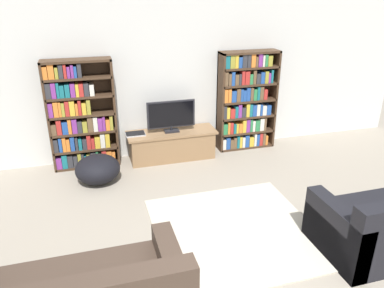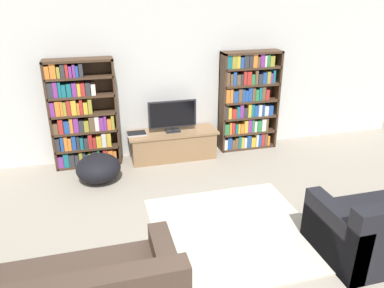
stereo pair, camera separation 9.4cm
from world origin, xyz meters
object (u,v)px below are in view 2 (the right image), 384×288
object	(u,v)px
bookshelf_right	(247,101)
tv_stand	(173,144)
bookshelf_left	(81,117)
television	(172,115)
beanbag_ottoman	(98,168)
laptop	(137,134)

from	to	relation	value
bookshelf_right	tv_stand	xyz separation A→B (m)	(-1.35, -0.12, -0.62)
bookshelf_right	bookshelf_left	bearing A→B (deg)	179.97
bookshelf_left	tv_stand	distance (m)	1.54
television	beanbag_ottoman	world-z (taller)	television
beanbag_ottoman	television	bearing A→B (deg)	22.24
tv_stand	laptop	size ratio (longest dim) A/B	4.71
tv_stand	television	bearing A→B (deg)	-90.00
bookshelf_left	beanbag_ottoman	xyz separation A→B (m)	(0.18, -0.63, -0.60)
bookshelf_right	beanbag_ottoman	size ratio (longest dim) A/B	2.61
beanbag_ottoman	tv_stand	bearing A→B (deg)	22.32
bookshelf_left	television	world-z (taller)	bookshelf_left
bookshelf_right	laptop	bearing A→B (deg)	-177.05
tv_stand	bookshelf_right	bearing A→B (deg)	5.17
bookshelf_right	television	distance (m)	1.36
laptop	beanbag_ottoman	world-z (taller)	laptop
television	laptop	world-z (taller)	television
beanbag_ottoman	laptop	bearing A→B (deg)	39.40
bookshelf_left	tv_stand	xyz separation A→B (m)	(1.43, -0.12, -0.57)
television	beanbag_ottoman	size ratio (longest dim) A/B	1.21
bookshelf_right	laptop	distance (m)	1.98
bookshelf_left	bookshelf_right	world-z (taller)	same
bookshelf_left	tv_stand	bearing A→B (deg)	-4.96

